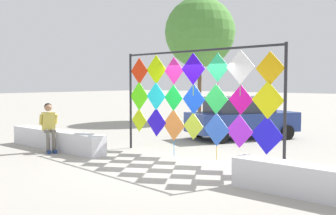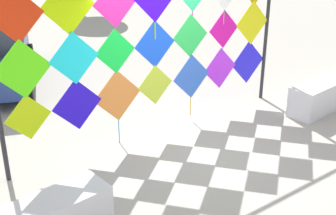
{
  "view_description": "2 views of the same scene",
  "coord_description": "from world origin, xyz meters",
  "px_view_note": "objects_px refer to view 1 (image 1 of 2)",
  "views": [
    {
      "loc": [
        6.62,
        -7.54,
        2.08
      ],
      "look_at": [
        -0.52,
        0.48,
        1.39
      ],
      "focal_mm": 44.45,
      "sensor_mm": 36.0,
      "label": 1
    },
    {
      "loc": [
        -4.79,
        -4.58,
        3.63
      ],
      "look_at": [
        -0.4,
        0.32,
        0.77
      ],
      "focal_mm": 48.61,
      "sensor_mm": 36.0,
      "label": 2
    }
  ],
  "objects_px": {
    "kite_display_rack": "(194,94)",
    "seated_vendor": "(49,124)",
    "parked_car": "(241,117)",
    "tree_palm_like": "(203,32)"
  },
  "relations": [
    {
      "from": "parked_car",
      "to": "kite_display_rack",
      "type": "bearing_deg",
      "value": -74.05
    },
    {
      "from": "seated_vendor",
      "to": "parked_car",
      "type": "relative_size",
      "value": 0.34
    },
    {
      "from": "seated_vendor",
      "to": "parked_car",
      "type": "height_order",
      "value": "parked_car"
    },
    {
      "from": "kite_display_rack",
      "to": "seated_vendor",
      "type": "xyz_separation_m",
      "value": [
        -3.94,
        -1.82,
        -0.91
      ]
    },
    {
      "from": "kite_display_rack",
      "to": "parked_car",
      "type": "bearing_deg",
      "value": 105.95
    },
    {
      "from": "seated_vendor",
      "to": "parked_car",
      "type": "distance_m",
      "value": 6.73
    },
    {
      "from": "kite_display_rack",
      "to": "parked_car",
      "type": "xyz_separation_m",
      "value": [
        -1.24,
        4.34,
        -0.98
      ]
    },
    {
      "from": "seated_vendor",
      "to": "tree_palm_like",
      "type": "xyz_separation_m",
      "value": [
        -2.52,
        10.83,
        3.79
      ]
    },
    {
      "from": "parked_car",
      "to": "tree_palm_like",
      "type": "relative_size",
      "value": 0.65
    },
    {
      "from": "seated_vendor",
      "to": "parked_car",
      "type": "bearing_deg",
      "value": 66.4
    }
  ]
}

